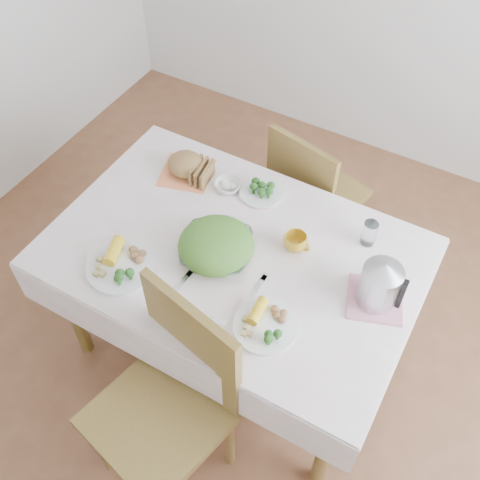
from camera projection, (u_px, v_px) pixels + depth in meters
The scene contains 19 objects.
floor at pixel (235, 343), 2.88m from camera, with size 3.60×3.60×0.00m, color brown.
dining_table at pixel (234, 303), 2.59m from camera, with size 1.40×0.90×0.75m, color brown.
tablecloth at pixel (233, 251), 2.30m from camera, with size 1.50×1.00×0.01m, color white.
chair_near at pixel (159, 422), 2.14m from camera, with size 0.46×0.46×1.03m, color brown.
chair_far at pixel (319, 191), 2.92m from camera, with size 0.41×0.41×0.91m, color brown.
salad_bowl at pixel (217, 250), 2.25m from camera, with size 0.29×0.29×0.07m, color white.
dinner_plate_left at pixel (121, 267), 2.22m from camera, with size 0.28×0.28×0.02m, color white.
dinner_plate_right at pixel (265, 326), 2.05m from camera, with size 0.24×0.24×0.02m, color white.
broccoli_plate at pixel (261, 193), 2.49m from camera, with size 0.20×0.20×0.02m, color beige.
napkin at pixel (187, 173), 2.58m from camera, with size 0.23×0.23×0.00m, color #FF8B52.
bread_loaf at pixel (186, 164), 2.54m from camera, with size 0.17×0.16×0.10m, color brown.
fruit_bowl at pixel (228, 186), 2.50m from camera, with size 0.12×0.12×0.04m, color white.
yellow_mug at pixel (295, 242), 2.27m from camera, with size 0.10×0.10×0.08m, color gold.
glass_tumbler at pixel (370, 232), 2.27m from camera, with size 0.06×0.06×0.11m, color white.
pink_tray at pixel (375, 299), 2.13m from camera, with size 0.20×0.20×0.02m, color #CF7E90.
electric_kettle at pixel (381, 282), 2.04m from camera, with size 0.15×0.15×0.21m, color #B2B5BA.
fork_left at pixel (178, 287), 2.17m from camera, with size 0.02×0.18×0.00m, color silver.
fork_right at pixel (255, 290), 2.16m from camera, with size 0.02×0.17×0.00m, color silver.
knife at pixel (202, 319), 2.08m from camera, with size 0.02×0.19×0.00m, color silver.
Camera 1 is at (0.73, -1.23, 2.55)m, focal length 42.00 mm.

